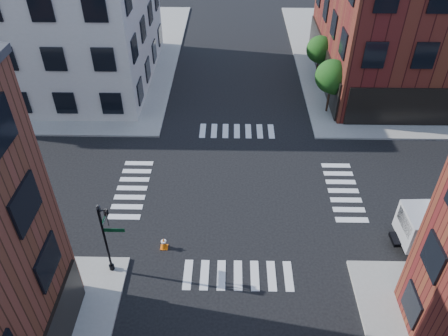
% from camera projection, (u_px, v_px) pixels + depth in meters
% --- Properties ---
extents(ground, '(120.00, 120.00, 0.00)m').
position_uv_depth(ground, '(237.00, 190.00, 28.88)').
color(ground, black).
rests_on(ground, ground).
extents(sidewalk_ne, '(30.00, 30.00, 0.15)m').
position_uv_depth(sidewalk_ne, '(440.00, 58.00, 45.00)').
color(sidewalk_ne, gray).
rests_on(sidewalk_ne, ground).
extents(sidewalk_nw, '(30.00, 30.00, 0.15)m').
position_uv_depth(sidewalk_nw, '(36.00, 54.00, 45.62)').
color(sidewalk_nw, gray).
rests_on(sidewalk_nw, ground).
extents(building_nw, '(22.00, 16.00, 11.00)m').
position_uv_depth(building_nw, '(21.00, 20.00, 38.30)').
color(building_nw, beige).
rests_on(building_nw, ground).
extents(tree_near, '(2.69, 2.69, 4.49)m').
position_uv_depth(tree_near, '(333.00, 78.00, 34.64)').
color(tree_near, black).
rests_on(tree_near, ground).
extents(tree_far, '(2.43, 2.43, 4.07)m').
position_uv_depth(tree_far, '(320.00, 51.00, 39.52)').
color(tree_far, black).
rests_on(tree_far, ground).
extents(signal_pole, '(1.29, 1.24, 4.60)m').
position_uv_depth(signal_pole, '(106.00, 232.00, 21.97)').
color(signal_pole, black).
rests_on(signal_pole, ground).
extents(traffic_cone, '(0.44, 0.44, 0.78)m').
position_uv_depth(traffic_cone, '(164.00, 243.00, 24.70)').
color(traffic_cone, orange).
rests_on(traffic_cone, ground).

